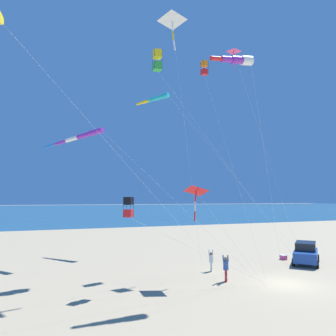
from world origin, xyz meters
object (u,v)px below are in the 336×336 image
(kite_delta_striped_overhead, at_px, (197,191))
(kite_windsock_black_fish_shape, at_px, (80,137))
(cooler_box, at_px, (283,257))
(kite_box_orange_high_right, at_px, (204,68))
(kite_box_checkered_midright, at_px, (129,207))
(parked_car, at_px, (306,253))
(kite_delta_blue_topmost, at_px, (172,22))
(kite_delta_rainbow_low_near, at_px, (234,53))
(person_child_green_jacket, at_px, (211,260))
(kite_box_long_streamer_right, at_px, (157,60))
(person_adult_flyer, at_px, (226,267))
(kite_windsock_purple_drifting, at_px, (157,98))
(kite_windsock_magenta_far_left, at_px, (237,60))

(kite_delta_striped_overhead, relative_size, kite_windsock_black_fish_shape, 0.39)
(cooler_box, distance_m, kite_box_orange_high_right, 19.59)
(kite_delta_striped_overhead, height_order, kite_box_checkered_midright, kite_delta_striped_overhead)
(parked_car, bearing_deg, kite_delta_striped_overhead, 99.79)
(cooler_box, bearing_deg, kite_box_checkered_midright, 106.18)
(kite_delta_blue_topmost, bearing_deg, kite_delta_striped_overhead, -165.69)
(kite_delta_rainbow_low_near, bearing_deg, person_child_green_jacket, 116.99)
(kite_box_long_streamer_right, bearing_deg, kite_delta_blue_topmost, -176.36)
(parked_car, height_order, person_adult_flyer, person_adult_flyer)
(parked_car, relative_size, person_adult_flyer, 2.38)
(kite_windsock_purple_drifting, height_order, kite_delta_rainbow_low_near, kite_delta_rainbow_low_near)
(kite_box_orange_high_right, bearing_deg, cooler_box, -103.39)
(kite_windsock_black_fish_shape, bearing_deg, kite_delta_rainbow_low_near, -119.94)
(kite_delta_blue_topmost, bearing_deg, kite_box_long_streamer_right, 3.64)
(person_child_green_jacket, xyz_separation_m, kite_delta_striped_overhead, (-2.40, 2.41, 5.35))
(kite_delta_blue_topmost, distance_m, kite_box_orange_high_right, 5.97)
(kite_windsock_magenta_far_left, bearing_deg, kite_windsock_black_fish_shape, 36.61)
(parked_car, relative_size, kite_windsock_magenta_far_left, 0.27)
(parked_car, relative_size, kite_windsock_purple_drifting, 0.24)
(parked_car, distance_m, kite_windsock_purple_drifting, 23.60)
(kite_windsock_black_fish_shape, bearing_deg, kite_windsock_purple_drifting, -70.06)
(parked_car, bearing_deg, cooler_box, 13.85)
(kite_windsock_magenta_far_left, relative_size, kite_box_checkered_midright, 1.73)
(person_child_green_jacket, distance_m, kite_windsock_purple_drifting, 21.42)
(parked_car, xyz_separation_m, kite_delta_rainbow_low_near, (2.32, 5.47, 18.61))
(kite_windsock_magenta_far_left, xyz_separation_m, kite_box_checkered_midright, (0.85, 7.84, -10.70))
(cooler_box, distance_m, person_child_green_jacket, 8.96)
(kite_windsock_magenta_far_left, relative_size, kite_box_orange_high_right, 0.86)
(kite_delta_striped_overhead, bearing_deg, kite_box_checkered_midright, 94.74)
(person_child_green_jacket, height_order, kite_windsock_black_fish_shape, kite_windsock_black_fish_shape)
(parked_car, xyz_separation_m, kite_delta_blue_topmost, (0.78, 12.42, 19.39))
(person_child_green_jacket, relative_size, kite_windsock_purple_drifting, 0.09)
(kite_box_orange_high_right, bearing_deg, parked_car, -117.04)
(parked_car, relative_size, kite_box_orange_high_right, 0.23)
(kite_box_checkered_midright, bearing_deg, kite_delta_rainbow_low_near, -67.08)
(cooler_box, relative_size, kite_windsock_purple_drifting, 0.03)
(kite_windsock_black_fish_shape, distance_m, kite_windsock_magenta_far_left, 16.95)
(kite_box_checkered_midright, xyz_separation_m, kite_box_long_streamer_right, (6.42, -4.11, 13.16))
(person_adult_flyer, relative_size, kite_delta_rainbow_low_near, 0.09)
(kite_windsock_purple_drifting, relative_size, kite_box_orange_high_right, 0.97)
(person_adult_flyer, xyz_separation_m, kite_windsock_magenta_far_left, (-0.58, -0.94, 14.87))
(person_child_green_jacket, height_order, kite_delta_blue_topmost, kite_delta_blue_topmost)
(kite_delta_striped_overhead, height_order, kite_windsock_purple_drifting, kite_windsock_purple_drifting)
(kite_delta_striped_overhead, bearing_deg, person_child_green_jacket, -45.13)
(parked_car, distance_m, kite_delta_striped_overhead, 13.00)
(person_adult_flyer, distance_m, kite_box_checkered_midright, 8.07)
(kite_delta_rainbow_low_near, xyz_separation_m, kite_box_long_streamer_right, (1.66, 7.15, -1.23))
(kite_delta_blue_topmost, distance_m, kite_delta_rainbow_low_near, 7.15)
(kite_windsock_black_fish_shape, bearing_deg, person_child_green_jacket, -135.44)
(kite_delta_blue_topmost, relative_size, kite_box_orange_high_right, 1.10)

